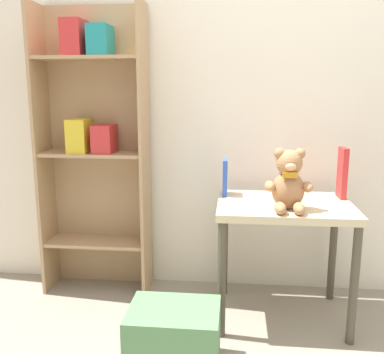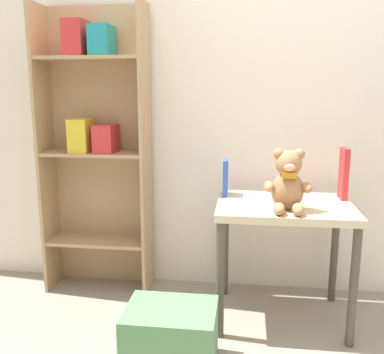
# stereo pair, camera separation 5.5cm
# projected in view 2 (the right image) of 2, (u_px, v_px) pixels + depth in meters

# --- Properties ---
(wall_back) EXTENTS (4.80, 0.06, 2.50)m
(wall_back) POSITION_uv_depth(u_px,v_px,m) (270.00, 72.00, 2.35)
(wall_back) COLOR silver
(wall_back) RESTS_ON ground_plane
(bookshelf_side) EXTENTS (0.60, 0.24, 1.61)m
(bookshelf_side) POSITION_uv_depth(u_px,v_px,m) (97.00, 137.00, 2.42)
(bookshelf_side) COLOR tan
(bookshelf_side) RESTS_ON ground_plane
(display_table) EXTENTS (0.66, 0.50, 0.61)m
(display_table) POSITION_uv_depth(u_px,v_px,m) (284.00, 221.00, 2.12)
(display_table) COLOR beige
(display_table) RESTS_ON ground_plane
(teddy_bear) EXTENTS (0.22, 0.20, 0.29)m
(teddy_bear) POSITION_uv_depth(u_px,v_px,m) (288.00, 183.00, 1.96)
(teddy_bear) COLOR #A8754C
(teddy_bear) RESTS_ON display_table
(book_standing_blue) EXTENTS (0.02, 0.12, 0.19)m
(book_standing_blue) POSITION_uv_depth(u_px,v_px,m) (226.00, 177.00, 2.26)
(book_standing_blue) COLOR #2D51B7
(book_standing_blue) RESTS_ON display_table
(book_standing_purple) EXTENTS (0.03, 0.12, 0.19)m
(book_standing_purple) POSITION_uv_depth(u_px,v_px,m) (283.00, 179.00, 2.22)
(book_standing_purple) COLOR purple
(book_standing_purple) RESTS_ON display_table
(book_standing_red) EXTENTS (0.03, 0.11, 0.26)m
(book_standing_red) POSITION_uv_depth(u_px,v_px,m) (344.00, 174.00, 2.17)
(book_standing_red) COLOR red
(book_standing_red) RESTS_ON display_table
(storage_bin) EXTENTS (0.38, 0.29, 0.26)m
(storage_bin) POSITION_uv_depth(u_px,v_px,m) (171.00, 337.00, 1.80)
(storage_bin) COLOR #568956
(storage_bin) RESTS_ON ground_plane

